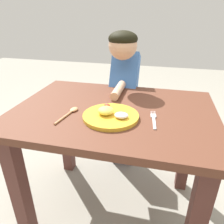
% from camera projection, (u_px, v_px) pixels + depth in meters
% --- Properties ---
extents(ground_plane, '(8.00, 8.00, 0.00)m').
position_uv_depth(ground_plane, '(113.00, 206.00, 1.47)').
color(ground_plane, gray).
extents(dining_table, '(1.07, 0.77, 0.73)m').
position_uv_depth(dining_table, '(114.00, 132.00, 1.21)').
color(dining_table, '#583020').
rests_on(dining_table, ground_plane).
extents(plate, '(0.27, 0.27, 0.06)m').
position_uv_depth(plate, '(111.00, 115.00, 1.05)').
color(plate, gold).
rests_on(plate, dining_table).
extents(fork, '(0.04, 0.18, 0.01)m').
position_uv_depth(fork, '(154.00, 120.00, 1.04)').
color(fork, silver).
rests_on(fork, dining_table).
extents(spoon, '(0.05, 0.20, 0.01)m').
position_uv_depth(spoon, '(71.00, 112.00, 1.10)').
color(spoon, tan).
rests_on(spoon, dining_table).
extents(person, '(0.19, 0.47, 1.10)m').
position_uv_depth(person, '(124.00, 97.00, 1.58)').
color(person, '#3C395B').
rests_on(person, ground_plane).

